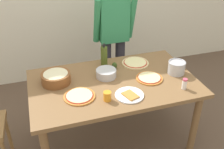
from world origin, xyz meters
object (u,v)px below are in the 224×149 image
object	(u,v)px
popcorn_bowl	(56,77)
avocado	(114,66)
dining_table	(114,89)
salt_shaker	(184,84)
pizza_cooked_on_tray	(79,96)
olive_oil_bottle	(104,56)
cup_orange	(107,96)
pizza_raw_on_board	(135,63)
pizza_second_cooked	(149,78)
mixing_bowl_steel	(106,73)
steel_pot	(177,67)
plate_with_slice	(130,95)
person_cook	(113,33)

from	to	relation	value
popcorn_bowl	avocado	bearing A→B (deg)	8.43
dining_table	salt_shaker	xyz separation A→B (m)	(0.58, -0.31, 0.14)
pizza_cooked_on_tray	olive_oil_bottle	distance (m)	0.61
pizza_cooked_on_tray	cup_orange	size ratio (longest dim) A/B	3.32
pizza_raw_on_board	pizza_second_cooked	xyz separation A→B (m)	(0.01, -0.33, -0.00)
popcorn_bowl	salt_shaker	size ratio (longest dim) A/B	2.64
salt_shaker	avocado	size ratio (longest dim) A/B	1.51
mixing_bowl_steel	avocado	distance (m)	0.19
mixing_bowl_steel	salt_shaker	bearing A→B (deg)	-33.72
pizza_cooked_on_tray	pizza_second_cooked	world-z (taller)	same
mixing_bowl_steel	cup_orange	xyz separation A→B (m)	(-0.10, -0.38, 0.00)
dining_table	avocado	xyz separation A→B (m)	(0.09, 0.24, 0.13)
pizza_raw_on_board	mixing_bowl_steel	distance (m)	0.42
dining_table	avocado	bearing A→B (deg)	70.24
steel_pot	salt_shaker	bearing A→B (deg)	-104.59
cup_orange	salt_shaker	bearing A→B (deg)	-3.27
pizza_raw_on_board	mixing_bowl_steel	world-z (taller)	mixing_bowl_steel
pizza_raw_on_board	pizza_cooked_on_tray	size ratio (longest dim) A/B	1.03
cup_orange	steel_pot	bearing A→B (deg)	16.37
dining_table	avocado	world-z (taller)	avocado
pizza_second_cooked	olive_oil_bottle	xyz separation A→B (m)	(-0.35, 0.38, 0.10)
plate_with_slice	cup_orange	world-z (taller)	cup_orange
popcorn_bowl	steel_pot	size ratio (longest dim) A/B	1.61
dining_table	plate_with_slice	size ratio (longest dim) A/B	6.15
avocado	pizza_second_cooked	bearing A→B (deg)	-48.48
popcorn_bowl	pizza_raw_on_board	bearing A→B (deg)	8.30
mixing_bowl_steel	steel_pot	world-z (taller)	steel_pot
avocado	cup_orange	bearing A→B (deg)	-114.17
pizza_cooked_on_tray	popcorn_bowl	distance (m)	0.34
avocado	plate_with_slice	bearing A→B (deg)	-92.61
cup_orange	pizza_raw_on_board	bearing A→B (deg)	48.74
pizza_second_cooked	steel_pot	size ratio (longest dim) A/B	1.52
plate_with_slice	steel_pot	world-z (taller)	steel_pot
cup_orange	pizza_second_cooked	bearing A→B (deg)	23.42
pizza_cooked_on_tray	cup_orange	xyz separation A→B (m)	(0.22, -0.12, 0.03)
person_cook	dining_table	bearing A→B (deg)	-107.62
cup_orange	person_cook	bearing A→B (deg)	69.53
dining_table	person_cook	distance (m)	0.84
person_cook	pizza_second_cooked	size ratio (longest dim) A/B	6.16
pizza_raw_on_board	cup_orange	size ratio (longest dim) A/B	3.41
salt_shaker	mixing_bowl_steel	bearing A→B (deg)	146.28
pizza_second_cooked	avocado	distance (m)	0.40
plate_with_slice	olive_oil_bottle	bearing A→B (deg)	95.81
olive_oil_bottle	person_cook	bearing A→B (deg)	61.07
plate_with_slice	avocado	world-z (taller)	avocado
plate_with_slice	cup_orange	xyz separation A→B (m)	(-0.21, -0.00, 0.03)
dining_table	mixing_bowl_steel	world-z (taller)	mixing_bowl_steel
person_cook	avocado	xyz separation A→B (m)	(-0.15, -0.52, -0.14)
dining_table	person_cook	bearing A→B (deg)	72.38
plate_with_slice	avocado	bearing A→B (deg)	87.39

